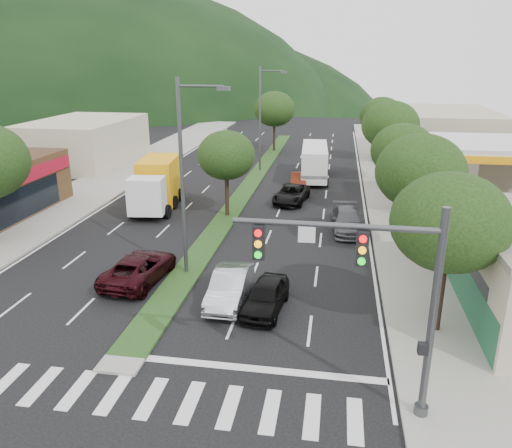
% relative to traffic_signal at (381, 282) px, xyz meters
% --- Properties ---
extents(ground, '(160.00, 160.00, 0.00)m').
position_rel_traffic_signal_xyz_m(ground, '(-9.03, 1.54, -4.65)').
color(ground, black).
rests_on(ground, ground).
extents(sidewalk_right, '(5.00, 90.00, 0.15)m').
position_rel_traffic_signal_xyz_m(sidewalk_right, '(3.47, 26.54, -4.57)').
color(sidewalk_right, gray).
rests_on(sidewalk_right, ground).
extents(sidewalk_left, '(6.00, 90.00, 0.15)m').
position_rel_traffic_signal_xyz_m(sidewalk_left, '(-22.03, 26.54, -4.57)').
color(sidewalk_left, gray).
rests_on(sidewalk_left, ground).
extents(median, '(1.60, 56.00, 0.12)m').
position_rel_traffic_signal_xyz_m(median, '(-9.03, 29.54, -4.59)').
color(median, '#1B3714').
rests_on(median, ground).
extents(crosswalk, '(19.00, 2.20, 0.01)m').
position_rel_traffic_signal_xyz_m(crosswalk, '(-9.03, -0.46, -4.64)').
color(crosswalk, silver).
rests_on(crosswalk, ground).
extents(traffic_signal, '(6.12, 0.40, 7.00)m').
position_rel_traffic_signal_xyz_m(traffic_signal, '(0.00, 0.00, 0.00)').
color(traffic_signal, '#47494C').
rests_on(traffic_signal, ground).
extents(gas_canopy, '(12.20, 8.20, 5.25)m').
position_rel_traffic_signal_xyz_m(gas_canopy, '(9.97, 23.54, 0.00)').
color(gas_canopy, silver).
rests_on(gas_canopy, ground).
extents(bldg_left_far, '(9.00, 14.00, 4.60)m').
position_rel_traffic_signal_xyz_m(bldg_left_far, '(-28.03, 35.54, -2.35)').
color(bldg_left_far, beige).
rests_on(bldg_left_far, ground).
extents(bldg_right_far, '(10.00, 16.00, 5.20)m').
position_rel_traffic_signal_xyz_m(bldg_right_far, '(10.47, 45.54, -2.05)').
color(bldg_right_far, beige).
rests_on(bldg_right_far, ground).
extents(hill_far, '(176.00, 132.00, 82.00)m').
position_rel_traffic_signal_xyz_m(hill_far, '(-89.03, 111.54, -4.65)').
color(hill_far, black).
rests_on(hill_far, ground).
extents(tree_r_a, '(4.60, 4.60, 6.63)m').
position_rel_traffic_signal_xyz_m(tree_r_a, '(2.97, 5.54, 0.17)').
color(tree_r_a, black).
rests_on(tree_r_a, sidewalk_right).
extents(tree_r_b, '(4.80, 4.80, 6.94)m').
position_rel_traffic_signal_xyz_m(tree_r_b, '(2.97, 13.54, 0.39)').
color(tree_r_b, black).
rests_on(tree_r_b, sidewalk_right).
extents(tree_r_c, '(4.40, 4.40, 6.48)m').
position_rel_traffic_signal_xyz_m(tree_r_c, '(2.97, 21.54, 0.10)').
color(tree_r_c, black).
rests_on(tree_r_c, sidewalk_right).
extents(tree_r_d, '(5.00, 5.00, 7.17)m').
position_rel_traffic_signal_xyz_m(tree_r_d, '(2.97, 31.54, 0.54)').
color(tree_r_d, black).
rests_on(tree_r_d, sidewalk_right).
extents(tree_r_e, '(4.60, 4.60, 6.71)m').
position_rel_traffic_signal_xyz_m(tree_r_e, '(2.97, 41.54, 0.25)').
color(tree_r_e, black).
rests_on(tree_r_e, sidewalk_right).
extents(tree_med_near, '(4.00, 4.00, 6.02)m').
position_rel_traffic_signal_xyz_m(tree_med_near, '(-9.03, 19.54, -0.22)').
color(tree_med_near, black).
rests_on(tree_med_near, median).
extents(tree_med_far, '(4.80, 4.80, 6.94)m').
position_rel_traffic_signal_xyz_m(tree_med_far, '(-9.03, 45.54, 0.36)').
color(tree_med_far, black).
rests_on(tree_med_far, median).
extents(streetlight_near, '(2.60, 0.25, 10.00)m').
position_rel_traffic_signal_xyz_m(streetlight_near, '(-8.82, 9.54, 0.94)').
color(streetlight_near, '#47494C').
rests_on(streetlight_near, ground).
extents(streetlight_mid, '(2.60, 0.25, 10.00)m').
position_rel_traffic_signal_xyz_m(streetlight_mid, '(-8.82, 34.54, 0.94)').
color(streetlight_mid, '#47494C').
rests_on(streetlight_mid, ground).
extents(sedan_silver, '(1.58, 4.52, 1.49)m').
position_rel_traffic_signal_xyz_m(sedan_silver, '(-6.09, 6.86, -3.90)').
color(sedan_silver, '#A7AAAF').
rests_on(sedan_silver, ground).
extents(suv_maroon, '(2.84, 5.37, 1.44)m').
position_rel_traffic_signal_xyz_m(suv_maroon, '(-11.10, 8.27, -3.93)').
color(suv_maroon, black).
rests_on(suv_maroon, ground).
extents(car_queue_a, '(2.03, 4.18, 1.37)m').
position_rel_traffic_signal_xyz_m(car_queue_a, '(-4.32, 6.26, -3.96)').
color(car_queue_a, black).
rests_on(car_queue_a, ground).
extents(car_queue_b, '(2.41, 5.08, 1.43)m').
position_rel_traffic_signal_xyz_m(car_queue_b, '(-0.58, 17.78, -3.93)').
color(car_queue_b, '#535258').
rests_on(car_queue_b, ground).
extents(car_queue_c, '(1.60, 3.79, 1.22)m').
position_rel_traffic_signal_xyz_m(car_queue_c, '(-4.74, 28.92, -4.04)').
color(car_queue_c, '#551C0E').
rests_on(car_queue_c, ground).
extents(car_queue_d, '(2.82, 5.05, 1.34)m').
position_rel_traffic_signal_xyz_m(car_queue_d, '(-4.85, 23.92, -3.98)').
color(car_queue_d, black).
rests_on(car_queue_d, ground).
extents(box_truck, '(3.53, 7.53, 3.59)m').
position_rel_traffic_signal_xyz_m(box_truck, '(-14.70, 20.98, -2.95)').
color(box_truck, white).
rests_on(box_truck, ground).
extents(motorhome, '(2.90, 8.15, 3.08)m').
position_rel_traffic_signal_xyz_m(motorhome, '(-3.53, 32.07, -3.00)').
color(motorhome, white).
rests_on(motorhome, ground).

